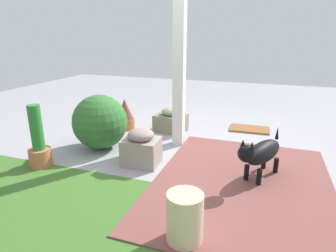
% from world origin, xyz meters
% --- Properties ---
extents(ground_plane, '(12.00, 12.00, 0.00)m').
position_xyz_m(ground_plane, '(0.00, 0.00, 0.00)').
color(ground_plane, '#9E9BA1').
extents(brick_path, '(1.80, 2.40, 0.02)m').
position_xyz_m(brick_path, '(-0.73, 0.72, 0.01)').
color(brick_path, brown).
rests_on(brick_path, ground).
extents(porch_pillar, '(0.15, 0.15, 2.51)m').
position_xyz_m(porch_pillar, '(0.25, -0.18, 1.25)').
color(porch_pillar, white).
rests_on(porch_pillar, ground).
extents(stone_planter_nearest, '(0.51, 0.42, 0.39)m').
position_xyz_m(stone_planter_nearest, '(0.53, -0.66, 0.17)').
color(stone_planter_nearest, gray).
rests_on(stone_planter_nearest, ground).
extents(stone_planter_mid, '(0.45, 0.38, 0.44)m').
position_xyz_m(stone_planter_mid, '(0.47, 0.61, 0.21)').
color(stone_planter_mid, gray).
rests_on(stone_planter_mid, ground).
extents(round_shrub, '(0.74, 0.74, 0.74)m').
position_xyz_m(round_shrub, '(1.21, 0.32, 0.37)').
color(round_shrub, '#31682D').
rests_on(round_shrub, ground).
extents(terracotta_pot_spiky, '(0.31, 0.31, 0.50)m').
position_xyz_m(terracotta_pot_spiky, '(1.29, -0.53, 0.24)').
color(terracotta_pot_spiky, '#AE6235').
rests_on(terracotta_pot_spiky, ground).
extents(terracotta_pot_tall, '(0.26, 0.26, 0.75)m').
position_xyz_m(terracotta_pot_tall, '(1.58, 1.06, 0.27)').
color(terracotta_pot_tall, '#BB6944').
rests_on(terracotta_pot_tall, ground).
extents(dog, '(0.47, 0.75, 0.53)m').
position_xyz_m(dog, '(-0.89, 0.54, 0.31)').
color(dog, black).
rests_on(dog, ground).
extents(ceramic_urn, '(0.28, 0.28, 0.41)m').
position_xyz_m(ceramic_urn, '(-0.40, 1.75, 0.20)').
color(ceramic_urn, beige).
rests_on(ceramic_urn, ground).
extents(doormat, '(0.64, 0.40, 0.03)m').
position_xyz_m(doormat, '(-0.67, -1.15, 0.01)').
color(doormat, brown).
rests_on(doormat, ground).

